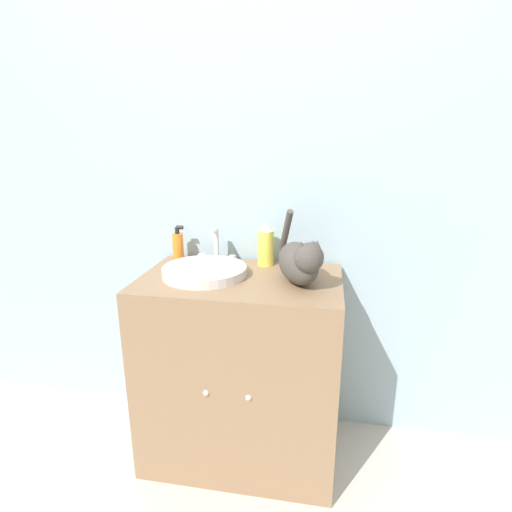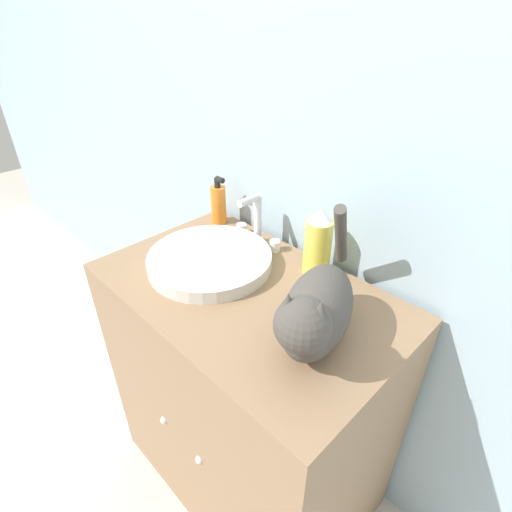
{
  "view_description": "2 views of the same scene",
  "coord_description": "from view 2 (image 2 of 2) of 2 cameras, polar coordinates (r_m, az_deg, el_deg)",
  "views": [
    {
      "loc": [
        0.33,
        -1.26,
        1.4
      ],
      "look_at": [
        0.07,
        0.24,
        0.95
      ],
      "focal_mm": 28.0,
      "sensor_mm": 36.0,
      "label": 1
    },
    {
      "loc": [
        0.61,
        -0.31,
        1.49
      ],
      "look_at": [
        0.04,
        0.25,
        0.97
      ],
      "focal_mm": 28.0,
      "sensor_mm": 36.0,
      "label": 2
    }
  ],
  "objects": [
    {
      "name": "spray_bottle",
      "position": [
        1.08,
        8.83,
        1.93
      ],
      "size": [
        0.07,
        0.07,
        0.19
      ],
      "color": "#EADB4C",
      "rests_on": "vanity_cabinet"
    },
    {
      "name": "soap_bottle",
      "position": [
        1.34,
        -5.38,
        7.45
      ],
      "size": [
        0.05,
        0.05,
        0.17
      ],
      "color": "orange",
      "rests_on": "vanity_cabinet"
    },
    {
      "name": "vanity_cabinet",
      "position": [
        1.35,
        -1.18,
        -19.27
      ],
      "size": [
        0.83,
        0.52,
        0.85
      ],
      "color": "#8C6B4C",
      "rests_on": "ground_plane"
    },
    {
      "name": "faucet",
      "position": [
        1.21,
        0.02,
        4.71
      ],
      "size": [
        0.18,
        0.09,
        0.16
      ],
      "color": "silver",
      "rests_on": "vanity_cabinet"
    },
    {
      "name": "wall_back",
      "position": [
        1.09,
        10.49,
        19.45
      ],
      "size": [
        6.0,
        0.05,
        2.5
      ],
      "color": "#9EB7C6",
      "rests_on": "ground_plane"
    },
    {
      "name": "cat",
      "position": [
        0.85,
        8.53,
        -7.67
      ],
      "size": [
        0.24,
        0.41,
        0.27
      ],
      "rotation": [
        0.0,
        0.0,
        -1.18
      ],
      "color": "#47423D",
      "rests_on": "vanity_cabinet"
    },
    {
      "name": "sink_basin",
      "position": [
        1.14,
        -6.6,
        -0.59
      ],
      "size": [
        0.35,
        0.35,
        0.04
      ],
      "color": "silver",
      "rests_on": "vanity_cabinet"
    }
  ]
}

